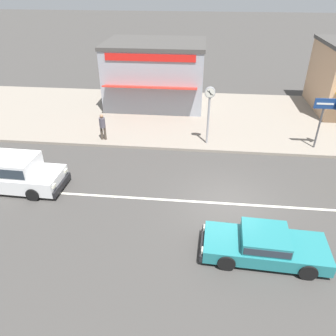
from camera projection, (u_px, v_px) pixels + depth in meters
ground_plane at (229, 204)px, 14.17m from camera, size 160.00×160.00×0.00m
lane_centre_stripe at (229, 204)px, 14.17m from camera, size 50.40×0.14×0.01m
kerb_strip at (221, 117)px, 22.36m from camera, size 68.00×10.00×0.15m
sedan_teal_0 at (264, 244)px, 11.31m from camera, size 4.40×1.95×1.06m
minivan_white_3 at (6, 171)px, 14.90m from camera, size 4.93×2.05×1.56m
street_clock at (209, 103)px, 17.65m from camera, size 0.57×0.22×3.28m
arrow_signboard at (334, 107)px, 17.11m from camera, size 1.44×0.61×2.88m
pedestrian_mid_kerb at (102, 125)px, 18.81m from camera, size 0.34×0.34×1.56m
shopfront_mid_block at (156, 73)px, 23.53m from camera, size 6.95×5.82×4.38m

